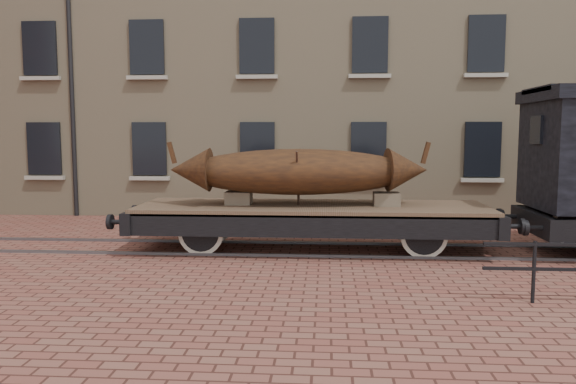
{
  "coord_description": "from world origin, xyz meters",
  "views": [
    {
      "loc": [
        -0.3,
        -12.78,
        2.7
      ],
      "look_at": [
        -1.22,
        0.5,
        1.3
      ],
      "focal_mm": 35.0,
      "sensor_mm": 36.0,
      "label": 1
    }
  ],
  "objects": [
    {
      "name": "iron_boat",
      "position": [
        -0.94,
        0.0,
        1.83
      ],
      "size": [
        5.99,
        1.95,
        1.46
      ],
      "color": "#4D2B13",
      "rests_on": "flatcar_wagon"
    },
    {
      "name": "flatcar_wagon",
      "position": [
        -0.63,
        -0.0,
        0.85
      ],
      "size": [
        8.98,
        2.44,
        1.36
      ],
      "color": "brown",
      "rests_on": "ground"
    },
    {
      "name": "warehouse_cream",
      "position": [
        3.0,
        9.99,
        7.0
      ],
      "size": [
        40.0,
        10.19,
        14.0
      ],
      "color": "tan",
      "rests_on": "ground"
    },
    {
      "name": "rail_track",
      "position": [
        0.0,
        0.0,
        0.03
      ],
      "size": [
        30.0,
        1.52,
        0.06
      ],
      "color": "#59595E",
      "rests_on": "ground"
    },
    {
      "name": "ground",
      "position": [
        0.0,
        0.0,
        0.0
      ],
      "size": [
        90.0,
        90.0,
        0.0
      ],
      "primitive_type": "plane",
      "color": "brown"
    }
  ]
}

